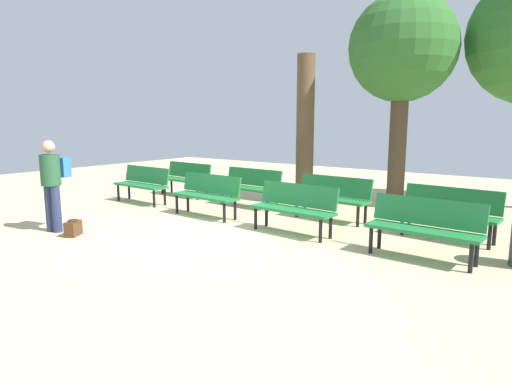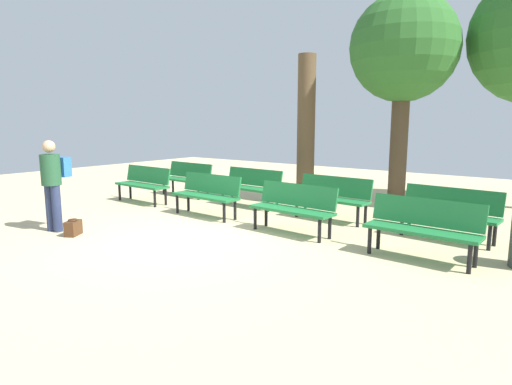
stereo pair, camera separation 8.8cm
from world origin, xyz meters
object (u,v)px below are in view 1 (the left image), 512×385
object	(u,v)px
bench_r0_c1	(207,192)
bench_r1_c3	(449,210)
bench_r1_c2	(332,195)
bench_r0_c2	(294,205)
tree_2	(402,51)
handbag	(73,228)
bench_r1_c1	(250,185)
visitor_with_backpack	(53,180)
bench_r0_c3	(424,225)
bench_r1_c0	(186,177)
tree_1	(305,129)
bench_r0_c0	(143,182)

from	to	relation	value
bench_r0_c1	bench_r1_c3	bearing A→B (deg)	15.93
bench_r1_c3	bench_r1_c2	bearing A→B (deg)	-179.60
bench_r0_c1	bench_r0_c2	xyz separation A→B (m)	(2.21, -0.11, 0.00)
tree_2	handbag	xyz separation A→B (m)	(-3.49, -6.28, -3.43)
bench_r1_c1	visitor_with_backpack	size ratio (longest dim) A/B	0.98
bench_r0_c3	bench_r0_c2	bearing A→B (deg)	178.80
bench_r1_c0	bench_r1_c1	world-z (taller)	same
bench_r1_c1	bench_r1_c3	xyz separation A→B (m)	(4.44, -0.29, 0.00)
bench_r0_c3	tree_2	xyz separation A→B (m)	(-1.78, 3.93, 3.06)
tree_1	visitor_with_backpack	distance (m)	5.75
bench_r0_c0	bench_r1_c0	distance (m)	1.32
bench_r0_c0	bench_r0_c1	xyz separation A→B (m)	(2.32, -0.19, 0.00)
visitor_with_backpack	handbag	distance (m)	0.98
handbag	bench_r0_c3	bearing A→B (deg)	24.04
bench_r1_c0	bench_r1_c3	bearing A→B (deg)	-0.49
visitor_with_backpack	bench_r1_c0	bearing A→B (deg)	-91.12
bench_r0_c2	bench_r1_c0	xyz separation A→B (m)	(-4.39, 1.62, 0.00)
bench_r1_c0	bench_r1_c1	xyz separation A→B (m)	(2.26, -0.12, 0.00)
bench_r1_c1	handbag	world-z (taller)	bench_r1_c1
bench_r1_c2	visitor_with_backpack	bearing A→B (deg)	-130.05
bench_r0_c1	bench_r0_c3	world-z (taller)	same
bench_r0_c1	bench_r1_c3	distance (m)	4.65
bench_r0_c2	tree_1	xyz separation A→B (m)	(-1.44, 2.81, 1.27)
bench_r0_c0	bench_r0_c3	xyz separation A→B (m)	(6.81, -0.43, 0.00)
bench_r0_c1	handbag	bearing A→B (deg)	-104.62
bench_r1_c2	tree_1	size ratio (longest dim) A/B	0.46
bench_r1_c3	bench_r1_c0	bearing A→B (deg)	-179.15
bench_r0_c2	visitor_with_backpack	bearing A→B (deg)	-141.50
bench_r0_c0	tree_2	distance (m)	6.84
tree_2	handbag	size ratio (longest dim) A/B	13.23
bench_r1_c3	bench_r0_c2	bearing A→B (deg)	-147.82
visitor_with_backpack	bench_r0_c1	bearing A→B (deg)	-130.08
bench_r1_c1	bench_r0_c1	bearing A→B (deg)	-89.97
bench_r1_c3	handbag	xyz separation A→B (m)	(-5.30, -3.70, -0.37)
bench_r1_c2	tree_2	size ratio (longest dim) A/B	0.33
bench_r0_c0	visitor_with_backpack	distance (m)	2.99
bench_r1_c0	tree_2	xyz separation A→B (m)	(4.89, 2.18, 3.06)
bench_r0_c1	bench_r0_c2	size ratio (longest dim) A/B	0.99
bench_r0_c1	handbag	distance (m)	2.73
bench_r0_c1	bench_r1_c3	world-z (taller)	same
tree_1	bench_r0_c1	bearing A→B (deg)	-105.79
bench_r0_c1	bench_r1_c0	world-z (taller)	same
bench_r0_c0	bench_r0_c2	distance (m)	4.53
bench_r0_c2	visitor_with_backpack	world-z (taller)	visitor_with_backpack
bench_r0_c3	bench_r1_c3	bearing A→B (deg)	90.88
bench_r0_c1	tree_1	size ratio (longest dim) A/B	0.46
bench_r0_c2	bench_r0_c3	distance (m)	2.29
bench_r1_c2	visitor_with_backpack	xyz separation A→B (m)	(-3.59, -3.86, 0.43)
bench_r0_c1	handbag	xyz separation A→B (m)	(-0.78, -2.59, -0.37)
bench_r0_c2	bench_r1_c0	size ratio (longest dim) A/B	1.00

